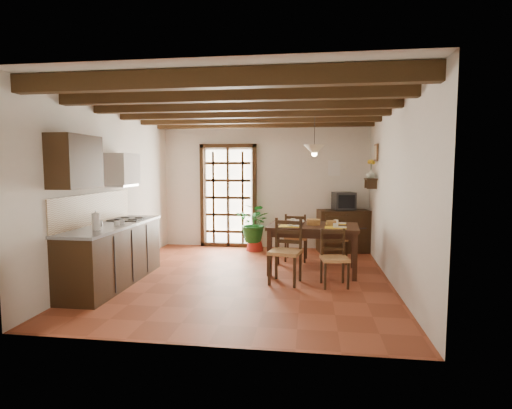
% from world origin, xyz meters
% --- Properties ---
extents(ground_plane, '(5.00, 5.00, 0.00)m').
position_xyz_m(ground_plane, '(0.00, 0.00, 0.00)').
color(ground_plane, brown).
extents(room_shell, '(4.52, 5.02, 2.81)m').
position_xyz_m(room_shell, '(0.00, 0.00, 1.82)').
color(room_shell, silver).
rests_on(room_shell, ground_plane).
extents(ceiling_beams, '(4.50, 4.34, 0.20)m').
position_xyz_m(ceiling_beams, '(0.00, 0.00, 2.69)').
color(ceiling_beams, '#301E0E').
rests_on(ceiling_beams, room_shell).
extents(french_door, '(1.26, 0.11, 2.32)m').
position_xyz_m(french_door, '(-0.80, 2.45, 1.18)').
color(french_door, white).
rests_on(french_door, ground_plane).
extents(kitchen_counter, '(0.64, 2.25, 1.38)m').
position_xyz_m(kitchen_counter, '(-1.96, -0.60, 0.47)').
color(kitchen_counter, black).
rests_on(kitchen_counter, ground_plane).
extents(upper_cabinet, '(0.35, 0.80, 0.70)m').
position_xyz_m(upper_cabinet, '(-2.08, -1.30, 1.85)').
color(upper_cabinet, black).
rests_on(upper_cabinet, room_shell).
extents(range_hood, '(0.38, 0.60, 0.54)m').
position_xyz_m(range_hood, '(-2.05, -0.05, 1.73)').
color(range_hood, white).
rests_on(range_hood, room_shell).
extents(counter_items, '(0.50, 1.43, 0.25)m').
position_xyz_m(counter_items, '(-1.95, -0.51, 0.96)').
color(counter_items, black).
rests_on(counter_items, kitchen_counter).
extents(dining_table, '(1.55, 1.06, 0.81)m').
position_xyz_m(dining_table, '(1.06, 0.52, 0.70)').
color(dining_table, black).
rests_on(dining_table, ground_plane).
extents(chair_near_left, '(0.53, 0.51, 0.98)m').
position_xyz_m(chair_near_left, '(0.64, -0.21, 0.31)').
color(chair_near_left, '#B1804B').
rests_on(chair_near_left, ground_plane).
extents(chair_near_right, '(0.44, 0.43, 0.85)m').
position_xyz_m(chair_near_right, '(1.37, -0.27, 0.27)').
color(chair_near_right, '#B1804B').
rests_on(chair_near_right, ground_plane).
extents(chair_far_left, '(0.44, 0.43, 0.90)m').
position_xyz_m(chair_far_left, '(0.75, 1.30, 0.28)').
color(chair_far_left, '#B1804B').
rests_on(chair_far_left, ground_plane).
extents(chair_far_right, '(0.43, 0.41, 0.92)m').
position_xyz_m(chair_far_right, '(1.49, 1.25, 0.29)').
color(chair_far_right, '#B1804B').
rests_on(chair_far_right, ground_plane).
extents(table_setting, '(1.08, 0.72, 0.10)m').
position_xyz_m(table_setting, '(1.06, 0.52, 0.89)').
color(table_setting, yellow).
rests_on(table_setting, dining_table).
extents(table_bowl, '(0.27, 0.27, 0.05)m').
position_xyz_m(table_bowl, '(0.80, 0.59, 0.83)').
color(table_bowl, white).
rests_on(table_bowl, dining_table).
extents(sideboard, '(1.11, 0.66, 0.88)m').
position_xyz_m(sideboard, '(1.69, 2.23, 0.44)').
color(sideboard, black).
rests_on(sideboard, ground_plane).
extents(crt_tv, '(0.50, 0.47, 0.36)m').
position_xyz_m(crt_tv, '(1.69, 2.22, 1.07)').
color(crt_tv, black).
rests_on(crt_tv, sideboard).
extents(fuse_box, '(0.25, 0.03, 0.32)m').
position_xyz_m(fuse_box, '(1.50, 2.48, 1.75)').
color(fuse_box, white).
rests_on(fuse_box, room_shell).
extents(plant_pot, '(0.38, 0.38, 0.23)m').
position_xyz_m(plant_pot, '(-0.16, 2.10, 0.11)').
color(plant_pot, maroon).
rests_on(plant_pot, ground_plane).
extents(potted_plant, '(2.37, 2.21, 2.14)m').
position_xyz_m(potted_plant, '(-0.16, 2.10, 0.57)').
color(potted_plant, '#144C19').
rests_on(potted_plant, ground_plane).
extents(wall_shelf, '(0.20, 0.42, 0.20)m').
position_xyz_m(wall_shelf, '(2.14, 1.60, 1.51)').
color(wall_shelf, black).
rests_on(wall_shelf, room_shell).
extents(shelf_vase, '(0.15, 0.15, 0.15)m').
position_xyz_m(shelf_vase, '(2.14, 1.60, 1.65)').
color(shelf_vase, '#B2BFB2').
rests_on(shelf_vase, wall_shelf).
extents(shelf_flowers, '(0.14, 0.14, 0.36)m').
position_xyz_m(shelf_flowers, '(2.14, 1.60, 1.86)').
color(shelf_flowers, yellow).
rests_on(shelf_flowers, shelf_vase).
extents(framed_picture, '(0.03, 0.32, 0.32)m').
position_xyz_m(framed_picture, '(2.22, 1.60, 2.05)').
color(framed_picture, brown).
rests_on(framed_picture, room_shell).
extents(pendant_lamp, '(0.36, 0.36, 0.84)m').
position_xyz_m(pendant_lamp, '(1.06, 0.62, 2.08)').
color(pendant_lamp, black).
rests_on(pendant_lamp, room_shell).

